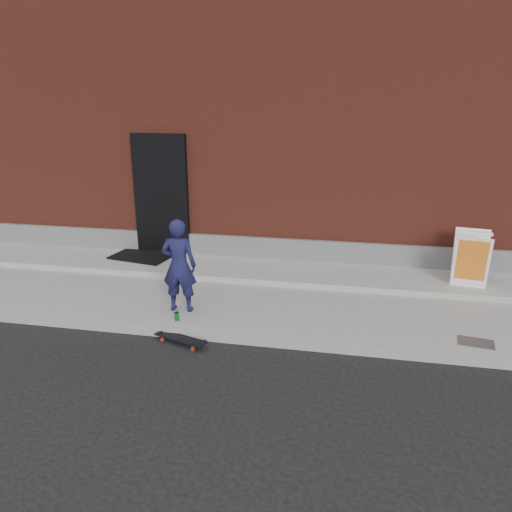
% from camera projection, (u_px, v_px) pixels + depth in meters
% --- Properties ---
extents(ground, '(80.00, 80.00, 0.00)m').
position_uv_depth(ground, '(270.00, 347.00, 6.66)').
color(ground, black).
rests_on(ground, ground).
extents(sidewalk, '(20.00, 3.00, 0.15)m').
position_uv_depth(sidewalk, '(285.00, 299.00, 8.03)').
color(sidewalk, gray).
rests_on(sidewalk, ground).
extents(apron, '(20.00, 1.20, 0.10)m').
position_uv_depth(apron, '(293.00, 273.00, 8.83)').
color(apron, gray).
rests_on(apron, sidewalk).
extents(building, '(20.00, 8.10, 5.00)m').
position_uv_depth(building, '(317.00, 123.00, 12.39)').
color(building, maroon).
rests_on(building, ground).
extents(child, '(0.53, 0.37, 1.40)m').
position_uv_depth(child, '(179.00, 266.00, 7.23)').
color(child, '#16163F').
rests_on(child, sidewalk).
extents(skateboard, '(0.77, 0.42, 0.08)m').
position_uv_depth(skateboard, '(181.00, 339.00, 6.74)').
color(skateboard, red).
rests_on(skateboard, ground).
extents(pizza_sign, '(0.63, 0.72, 0.90)m').
position_uv_depth(pizza_sign, '(471.00, 259.00, 7.99)').
color(pizza_sign, white).
rests_on(pizza_sign, apron).
extents(soda_can, '(0.07, 0.07, 0.12)m').
position_uv_depth(soda_can, '(177.00, 316.00, 7.08)').
color(soda_can, '#187C29').
rests_on(soda_can, sidewalk).
extents(doormat, '(1.24, 1.08, 0.03)m').
position_uv_depth(doormat, '(144.00, 255.00, 9.58)').
color(doormat, black).
rests_on(doormat, apron).
extents(utility_plate, '(0.47, 0.34, 0.01)m').
position_uv_depth(utility_plate, '(476.00, 343.00, 6.46)').
color(utility_plate, '#5E5E63').
rests_on(utility_plate, sidewalk).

